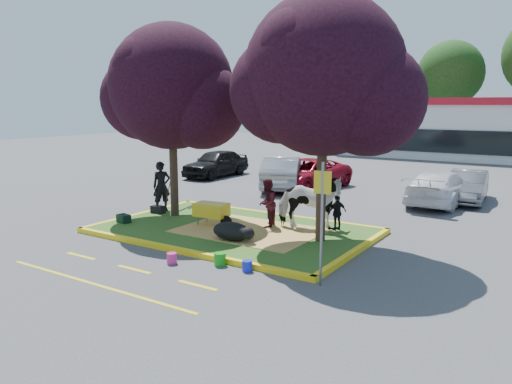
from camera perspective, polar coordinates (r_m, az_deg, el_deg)
The scene contains 32 objects.
ground at distance 15.75m, azimuth -2.59°, elevation -4.67°, with size 90.00×90.00×0.00m, color #424244.
median_island at distance 15.73m, azimuth -2.59°, elevation -4.41°, with size 8.00×5.00×0.15m, color #2F591B.
curb_near at distance 13.79m, azimuth -8.86°, elevation -6.62°, with size 8.30×0.16×0.15m, color yellow.
curb_far at distance 17.83m, azimuth 2.23°, elevation -2.66°, with size 8.30×0.16×0.15m, color yellow.
curb_left at distance 18.34m, azimuth -13.04°, elevation -2.56°, with size 0.16×5.30×0.15m, color yellow.
curb_right at distance 13.85m, azimuth 11.40°, elevation -6.62°, with size 0.16×5.30×0.15m, color yellow.
straw_bedding at distance 15.38m, azimuth -0.76°, elevation -4.43°, with size 4.20×3.00×0.01m, color #DFAF5C.
tree_purple_left at distance 17.28m, azimuth -9.63°, elevation 11.11°, with size 5.06×4.20×6.51m.
tree_purple_right at distance 13.91m, azimuth 7.79°, elevation 12.27°, with size 5.30×4.40×6.82m.
fire_lane_stripe_a at distance 14.18m, azimuth -19.37°, elevation -6.92°, with size 1.10×0.12×0.01m, color yellow.
fire_lane_stripe_b at distance 12.71m, azimuth -13.76°, elevation -8.59°, with size 1.10×0.12×0.01m, color yellow.
fire_lane_stripe_c at distance 11.41m, azimuth -6.71°, elevation -10.55°, with size 1.10×0.12×0.01m, color yellow.
fire_lane_long at distance 11.97m, azimuth -17.98°, elevation -9.98°, with size 6.00×0.10×0.01m, color yellow.
retail_building at distance 40.99m, azimuth 23.41°, elevation 6.82°, with size 20.40×8.40×4.40m.
treeline at distance 50.71m, azimuth 24.87°, elevation 13.40°, with size 46.58×7.80×14.63m.
cow at distance 15.38m, azimuth 6.08°, elevation -1.19°, with size 0.93×2.05×1.73m, color silver.
calf at distance 14.27m, azimuth -2.78°, elevation -4.51°, with size 1.22×0.69×0.53m, color black.
handler at distance 18.39m, azimuth -10.74°, elevation 0.65°, with size 0.66×0.43×1.80m, color black.
visitor_a at distance 15.68m, azimuth 1.27°, elevation -1.29°, with size 0.75×0.58×1.53m, color #411219.
visitor_b at distance 15.55m, azimuth 9.28°, elevation -2.32°, with size 0.65×0.27×1.11m, color black.
wheelbarrow at distance 16.02m, azimuth -5.09°, elevation -2.07°, with size 1.92×0.75×0.72m.
gear_bag_dark at distance 18.16m, azimuth -11.13°, elevation -1.96°, with size 0.50×0.28×0.26m, color black.
gear_bag_green at distance 16.99m, azimuth -14.89°, elevation -2.94°, with size 0.48×0.30×0.26m, color black.
sign_post at distance 10.95m, azimuth 7.55°, elevation -1.99°, with size 0.39×0.07×2.78m.
bucket_green at distance 12.64m, azimuth -4.12°, elevation -7.67°, with size 0.30×0.30×0.32m, color #169116.
bucket_pink at distance 12.92m, azimuth -9.59°, elevation -7.49°, with size 0.26×0.26×0.28m, color #D12E7C.
bucket_blue at distance 12.19m, azimuth -1.01°, elevation -8.45°, with size 0.25×0.25×0.27m, color #1925CA.
car_black at distance 27.72m, azimuth -4.59°, elevation 3.32°, with size 1.77×4.41×1.50m, color black.
car_silver at distance 23.74m, azimuth 3.05°, elevation 2.27°, with size 1.65×4.74×1.56m, color #979A9E.
car_red at distance 23.74m, azimuth 5.77°, elevation 2.05°, with size 2.35×5.10×1.42m, color maroon.
car_white at distance 21.30m, azimuth 20.34°, elevation 0.46°, with size 1.89×4.65×1.35m, color white.
car_grey at distance 22.32m, azimuth 23.03°, elevation 0.60°, with size 1.36×3.89×1.28m, color #5B5E63.
Camera 1 is at (8.86, -12.39, 4.02)m, focal length 35.00 mm.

